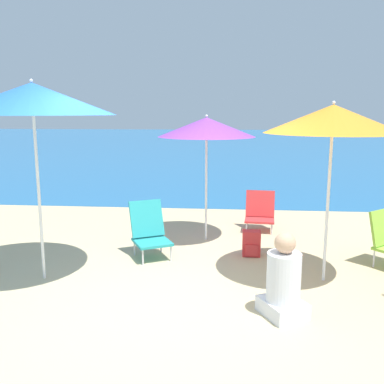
{
  "coord_description": "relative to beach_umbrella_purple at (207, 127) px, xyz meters",
  "views": [
    {
      "loc": [
        0.71,
        -4.35,
        2.06
      ],
      "look_at": [
        0.22,
        1.22,
        1.0
      ],
      "focal_mm": 40.0,
      "sensor_mm": 36.0,
      "label": 1
    }
  ],
  "objects": [
    {
      "name": "beach_chair_red",
      "position": [
        0.91,
        0.69,
        -1.49
      ],
      "size": [
        0.54,
        0.54,
        0.68
      ],
      "rotation": [
        0.0,
        0.0,
        -0.09
      ],
      "color": "silver",
      "rests_on": "ground"
    },
    {
      "name": "beach_umbrella_blue",
      "position": [
        -1.93,
        -1.81,
        0.38
      ],
      "size": [
        1.92,
        1.92,
        2.43
      ],
      "color": "white",
      "rests_on": "ground"
    },
    {
      "name": "person_seated_near",
      "position": [
        0.93,
        -2.55,
        -1.46
      ],
      "size": [
        0.55,
        0.57,
        0.88
      ],
      "rotation": [
        0.0,
        0.0,
        0.49
      ],
      "color": "silver",
      "rests_on": "ground"
    },
    {
      "name": "beach_umbrella_orange",
      "position": [
        1.54,
        -1.57,
        0.16
      ],
      "size": [
        1.59,
        1.59,
        2.18
      ],
      "color": "white",
      "rests_on": "ground"
    },
    {
      "name": "ground_plane",
      "position": [
        -0.35,
        -2.34,
        -1.81
      ],
      "size": [
        60.0,
        60.0,
        0.0
      ],
      "primitive_type": "plane",
      "color": "#C6B284"
    },
    {
      "name": "beach_chair_teal",
      "position": [
        -0.77,
        -0.85,
        -1.44
      ],
      "size": [
        0.71,
        0.77,
        0.78
      ],
      "rotation": [
        0.0,
        0.0,
        0.48
      ],
      "color": "silver",
      "rests_on": "ground"
    },
    {
      "name": "beach_umbrella_purple",
      "position": [
        0.0,
        0.0,
        0.0
      ],
      "size": [
        1.52,
        1.52,
        2.01
      ],
      "color": "white",
      "rests_on": "ground"
    },
    {
      "name": "sea_water",
      "position": [
        -0.35,
        22.22,
        -1.81
      ],
      "size": [
        60.0,
        40.0,
        0.01
      ],
      "color": "#23669E",
      "rests_on": "ground"
    },
    {
      "name": "backpack_red",
      "position": [
        0.7,
        -0.73,
        -1.63
      ],
      "size": [
        0.26,
        0.21,
        0.37
      ],
      "color": "red",
      "rests_on": "ground"
    }
  ]
}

